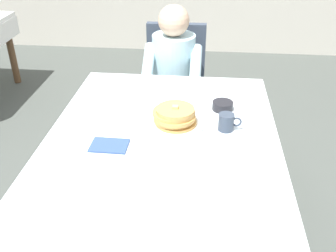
{
  "coord_description": "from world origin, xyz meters",
  "views": [
    {
      "loc": [
        0.18,
        -1.51,
        1.71
      ],
      "look_at": [
        0.03,
        0.04,
        0.79
      ],
      "focal_mm": 41.03,
      "sensor_mm": 36.0,
      "label": 1
    }
  ],
  "objects_px": {
    "cup_coffee": "(227,122)",
    "spoon_near_edge": "(176,165)",
    "breakfast_stack": "(175,116)",
    "fork_left_of_plate": "(137,126)",
    "diner_person": "(173,70)",
    "dining_table_main": "(162,154)",
    "syrup_pitcher": "(135,109)",
    "knife_right_of_plate": "(214,130)",
    "plate_breakfast": "(175,125)",
    "bowl_butter": "(223,106)",
    "chair_diner": "(175,79)"
  },
  "relations": [
    {
      "from": "plate_breakfast",
      "to": "bowl_butter",
      "type": "height_order",
      "value": "bowl_butter"
    },
    {
      "from": "fork_left_of_plate",
      "to": "spoon_near_edge",
      "type": "relative_size",
      "value": 1.2
    },
    {
      "from": "chair_diner",
      "to": "bowl_butter",
      "type": "xyz_separation_m",
      "value": [
        0.33,
        -0.85,
        0.23
      ]
    },
    {
      "from": "breakfast_stack",
      "to": "spoon_near_edge",
      "type": "distance_m",
      "value": 0.33
    },
    {
      "from": "bowl_butter",
      "to": "dining_table_main",
      "type": "bearing_deg",
      "value": -132.04
    },
    {
      "from": "diner_person",
      "to": "syrup_pitcher",
      "type": "height_order",
      "value": "diner_person"
    },
    {
      "from": "chair_diner",
      "to": "plate_breakfast",
      "type": "height_order",
      "value": "chair_diner"
    },
    {
      "from": "cup_coffee",
      "to": "fork_left_of_plate",
      "type": "height_order",
      "value": "cup_coffee"
    },
    {
      "from": "chair_diner",
      "to": "knife_right_of_plate",
      "type": "distance_m",
      "value": 1.13
    },
    {
      "from": "fork_left_of_plate",
      "to": "plate_breakfast",
      "type": "bearing_deg",
      "value": -79.78
    },
    {
      "from": "diner_person",
      "to": "cup_coffee",
      "type": "bearing_deg",
      "value": 110.58
    },
    {
      "from": "bowl_butter",
      "to": "fork_left_of_plate",
      "type": "bearing_deg",
      "value": -152.5
    },
    {
      "from": "diner_person",
      "to": "spoon_near_edge",
      "type": "relative_size",
      "value": 7.47
    },
    {
      "from": "plate_breakfast",
      "to": "bowl_butter",
      "type": "distance_m",
      "value": 0.31
    },
    {
      "from": "breakfast_stack",
      "to": "spoon_near_edge",
      "type": "bearing_deg",
      "value": -83.8
    },
    {
      "from": "dining_table_main",
      "to": "chair_diner",
      "type": "relative_size",
      "value": 1.64
    },
    {
      "from": "dining_table_main",
      "to": "cup_coffee",
      "type": "height_order",
      "value": "cup_coffee"
    },
    {
      "from": "cup_coffee",
      "to": "fork_left_of_plate",
      "type": "xyz_separation_m",
      "value": [
        -0.44,
        -0.01,
        -0.04
      ]
    },
    {
      "from": "plate_breakfast",
      "to": "cup_coffee",
      "type": "height_order",
      "value": "cup_coffee"
    },
    {
      "from": "dining_table_main",
      "to": "spoon_near_edge",
      "type": "relative_size",
      "value": 10.16
    },
    {
      "from": "dining_table_main",
      "to": "bowl_butter",
      "type": "distance_m",
      "value": 0.45
    },
    {
      "from": "chair_diner",
      "to": "bowl_butter",
      "type": "relative_size",
      "value": 8.45
    },
    {
      "from": "dining_table_main",
      "to": "spoon_near_edge",
      "type": "bearing_deg",
      "value": -66.95
    },
    {
      "from": "spoon_near_edge",
      "to": "breakfast_stack",
      "type": "bearing_deg",
      "value": 103.95
    },
    {
      "from": "cup_coffee",
      "to": "knife_right_of_plate",
      "type": "distance_m",
      "value": 0.07
    },
    {
      "from": "fork_left_of_plate",
      "to": "breakfast_stack",
      "type": "bearing_deg",
      "value": -78.99
    },
    {
      "from": "breakfast_stack",
      "to": "bowl_butter",
      "type": "relative_size",
      "value": 1.98
    },
    {
      "from": "chair_diner",
      "to": "knife_right_of_plate",
      "type": "relative_size",
      "value": 4.65
    },
    {
      "from": "breakfast_stack",
      "to": "cup_coffee",
      "type": "bearing_deg",
      "value": -2.14
    },
    {
      "from": "cup_coffee",
      "to": "knife_right_of_plate",
      "type": "relative_size",
      "value": 0.56
    },
    {
      "from": "dining_table_main",
      "to": "fork_left_of_plate",
      "type": "bearing_deg",
      "value": 143.81
    },
    {
      "from": "syrup_pitcher",
      "to": "knife_right_of_plate",
      "type": "height_order",
      "value": "syrup_pitcher"
    },
    {
      "from": "dining_table_main",
      "to": "chair_diner",
      "type": "xyz_separation_m",
      "value": [
        -0.03,
        1.17,
        -0.12
      ]
    },
    {
      "from": "dining_table_main",
      "to": "breakfast_stack",
      "type": "relative_size",
      "value": 7.0
    },
    {
      "from": "chair_diner",
      "to": "diner_person",
      "type": "bearing_deg",
      "value": 90.0
    },
    {
      "from": "breakfast_stack",
      "to": "plate_breakfast",
      "type": "bearing_deg",
      "value": -45.82
    },
    {
      "from": "dining_table_main",
      "to": "syrup_pitcher",
      "type": "distance_m",
      "value": 0.29
    },
    {
      "from": "diner_person",
      "to": "fork_left_of_plate",
      "type": "distance_m",
      "value": 0.92
    },
    {
      "from": "fork_left_of_plate",
      "to": "spoon_near_edge",
      "type": "distance_m",
      "value": 0.38
    },
    {
      "from": "cup_coffee",
      "to": "spoon_near_edge",
      "type": "height_order",
      "value": "cup_coffee"
    },
    {
      "from": "breakfast_stack",
      "to": "cup_coffee",
      "type": "xyz_separation_m",
      "value": [
        0.25,
        -0.01,
        -0.02
      ]
    },
    {
      "from": "spoon_near_edge",
      "to": "diner_person",
      "type": "bearing_deg",
      "value": 103.43
    },
    {
      "from": "dining_table_main",
      "to": "cup_coffee",
      "type": "bearing_deg",
      "value": 20.39
    },
    {
      "from": "cup_coffee",
      "to": "spoon_near_edge",
      "type": "xyz_separation_m",
      "value": [
        -0.22,
        -0.32,
        -0.04
      ]
    },
    {
      "from": "chair_diner",
      "to": "breakfast_stack",
      "type": "relative_size",
      "value": 4.27
    },
    {
      "from": "breakfast_stack",
      "to": "fork_left_of_plate",
      "type": "xyz_separation_m",
      "value": [
        -0.19,
        -0.02,
        -0.06
      ]
    },
    {
      "from": "plate_breakfast",
      "to": "dining_table_main",
      "type": "bearing_deg",
      "value": -114.01
    },
    {
      "from": "breakfast_stack",
      "to": "fork_left_of_plate",
      "type": "bearing_deg",
      "value": -173.21
    },
    {
      "from": "chair_diner",
      "to": "plate_breakfast",
      "type": "bearing_deg",
      "value": 94.8
    },
    {
      "from": "knife_right_of_plate",
      "to": "spoon_near_edge",
      "type": "xyz_separation_m",
      "value": [
        -0.16,
        -0.3,
        0.0
      ]
    }
  ]
}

